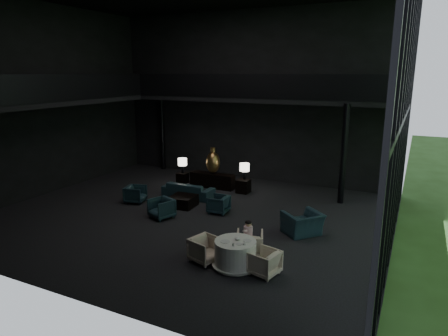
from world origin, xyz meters
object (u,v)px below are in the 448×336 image
at_px(lounge_armchair_east, 218,204).
at_px(dining_table, 235,255).
at_px(table_lamp_left, 182,163).
at_px(window_armchair, 303,219).
at_px(dining_chair_east, 264,262).
at_px(dining_chair_north, 250,242).
at_px(side_table_left, 183,178).
at_px(coffee_table, 183,201).
at_px(bronze_urn, 213,162).
at_px(lounge_armchair_south, 161,207).
at_px(table_lamp_right, 245,168).
at_px(dining_chair_west, 205,249).
at_px(child, 248,229).
at_px(console, 212,180).
at_px(sofa, 188,187).
at_px(lounge_armchair_west, 135,194).
at_px(side_table_right, 243,186).

height_order(lounge_armchair_east, dining_table, dining_table).
relative_size(table_lamp_left, window_armchair, 0.58).
bearing_deg(dining_chair_east, dining_chair_north, -125.16).
relative_size(side_table_left, coffee_table, 0.53).
height_order(bronze_urn, dining_chair_north, bronze_urn).
bearing_deg(lounge_armchair_east, lounge_armchair_south, -51.03).
bearing_deg(coffee_table, table_lamp_right, 63.61).
distance_m(lounge_armchair_south, window_armchair, 5.06).
height_order(lounge_armchair_south, dining_chair_west, lounge_armchair_south).
xyz_separation_m(dining_chair_north, child, (-0.10, 0.11, 0.34)).
bearing_deg(dining_chair_north, lounge_armchair_east, -69.97).
distance_m(console, dining_chair_east, 8.25).
height_order(bronze_urn, coffee_table, bronze_urn).
bearing_deg(table_lamp_right, sofa, -136.96).
distance_m(table_lamp_right, sofa, 2.61).
height_order(bronze_urn, side_table_left, bronze_urn).
distance_m(bronze_urn, lounge_armchair_west, 3.90).
bearing_deg(window_armchair, dining_chair_west, 8.78).
xyz_separation_m(table_lamp_right, dining_chair_east, (3.37, -6.58, -0.75)).
bearing_deg(table_lamp_right, lounge_armchair_west, -136.13).
bearing_deg(window_armchair, side_table_right, -92.71).
bearing_deg(lounge_armchair_west, lounge_armchair_east, -98.42).
relative_size(dining_table, dining_chair_east, 1.86).
relative_size(side_table_left, dining_chair_north, 0.66).
relative_size(lounge_armchair_east, child, 1.24).
distance_m(side_table_right, dining_chair_east, 7.29).
distance_m(console, dining_chair_north, 7.08).
height_order(sofa, child, child).
distance_m(lounge_armchair_east, dining_chair_north, 3.70).
distance_m(side_table_left, coffee_table, 3.37).
xyz_separation_m(table_lamp_left, dining_chair_north, (5.80, -5.72, -0.63)).
relative_size(side_table_right, dining_table, 0.46).
distance_m(bronze_urn, table_lamp_left, 1.61).
height_order(dining_chair_west, child, child).
height_order(coffee_table, dining_chair_east, dining_chair_east).
xyz_separation_m(sofa, dining_table, (4.37, -4.80, -0.12)).
relative_size(table_lamp_left, table_lamp_right, 1.00).
height_order(table_lamp_right, dining_chair_north, table_lamp_right).
bearing_deg(child, table_lamp_left, -44.51).
distance_m(table_lamp_left, dining_chair_west, 8.22).
relative_size(console, sofa, 0.92).
xyz_separation_m(table_lamp_left, dining_chair_east, (6.57, -6.61, -0.67)).
relative_size(bronze_urn, dining_chair_west, 1.58).
xyz_separation_m(table_lamp_left, side_table_right, (3.20, -0.14, -0.72)).
distance_m(table_lamp_left, dining_chair_east, 9.34).
relative_size(side_table_right, table_lamp_right, 0.83).
bearing_deg(sofa, lounge_armchair_east, 149.06).
bearing_deg(table_lamp_right, lounge_armchair_east, -86.44).
bearing_deg(dining_chair_north, bronze_urn, -74.86).
bearing_deg(table_lamp_right, dining_chair_north, -65.43).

